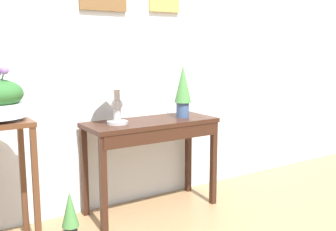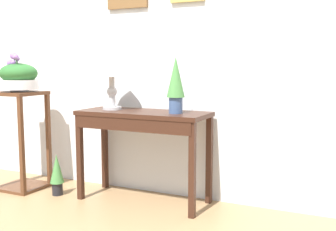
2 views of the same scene
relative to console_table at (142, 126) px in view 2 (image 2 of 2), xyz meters
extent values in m
cube|color=silver|center=(-0.05, 0.33, 0.76)|extent=(9.00, 0.10, 2.80)
cube|color=#381E14|center=(0.00, 0.02, 0.10)|extent=(1.07, 0.43, 0.03)
cube|color=#381E14|center=(0.00, -0.17, 0.03)|extent=(1.01, 0.03, 0.10)
cube|color=#381E14|center=(-0.50, -0.16, -0.28)|extent=(0.05, 0.04, 0.72)
cube|color=#381E14|center=(0.50, -0.16, -0.28)|extent=(0.04, 0.04, 0.72)
cube|color=#381E14|center=(-0.50, 0.21, -0.28)|extent=(0.05, 0.04, 0.72)
cube|color=#381E14|center=(0.50, 0.21, -0.28)|extent=(0.04, 0.04, 0.72)
cylinder|color=#B7B7BC|center=(-0.30, 0.02, 0.13)|extent=(0.16, 0.16, 0.02)
cylinder|color=#B7B7BC|center=(-0.30, 0.02, 0.20)|extent=(0.06, 0.06, 0.13)
sphere|color=#B7B7BC|center=(-0.30, 0.02, 0.27)|extent=(0.09, 0.09, 0.09)
cylinder|color=#B7B7BC|center=(-0.30, 0.02, 0.33)|extent=(0.05, 0.05, 0.13)
cone|color=white|center=(-0.30, 0.02, 0.52)|extent=(0.29, 0.29, 0.25)
cylinder|color=#3D5684|center=(0.30, 0.00, 0.18)|extent=(0.11, 0.11, 0.13)
cone|color=#478442|center=(0.30, 0.00, 0.39)|extent=(0.14, 0.14, 0.31)
cube|color=#56331E|center=(-1.17, -0.13, 0.23)|extent=(0.38, 0.38, 0.03)
cube|color=#56331E|center=(-1.17, -0.13, -0.62)|extent=(0.38, 0.38, 0.03)
cube|color=#56331E|center=(-1.00, -0.30, -0.19)|extent=(0.03, 0.03, 0.83)
cube|color=#56331E|center=(-1.34, 0.03, -0.19)|extent=(0.04, 0.04, 0.83)
cube|color=#56331E|center=(-1.00, 0.03, -0.19)|extent=(0.03, 0.04, 0.83)
cylinder|color=silver|center=(-1.17, -0.13, 0.26)|extent=(0.15, 0.15, 0.02)
cylinder|color=silver|center=(-1.17, -0.13, 0.31)|extent=(0.34, 0.34, 0.08)
ellipsoid|color=#2D662D|center=(-1.17, -0.13, 0.41)|extent=(0.33, 0.33, 0.18)
cylinder|color=#2D662D|center=(-1.17, -0.16, 0.46)|extent=(0.01, 0.05, 0.21)
sphere|color=#996BC1|center=(-1.17, -0.18, 0.56)|extent=(0.06, 0.06, 0.06)
cylinder|color=#2D662D|center=(-1.19, -0.15, 0.43)|extent=(0.06, 0.05, 0.15)
sphere|color=#996BC1|center=(-1.22, -0.18, 0.50)|extent=(0.06, 0.06, 0.06)
cylinder|color=#2D662D|center=(-1.17, -0.16, 0.43)|extent=(0.01, 0.07, 0.15)
sphere|color=#996BC1|center=(-1.17, -0.19, 0.51)|extent=(0.04, 0.04, 0.04)
cylinder|color=#2D662D|center=(-1.15, -0.17, 0.45)|extent=(0.06, 0.08, 0.20)
sphere|color=#996BC1|center=(-1.12, -0.21, 0.55)|extent=(0.05, 0.05, 0.05)
cylinder|color=#2D662D|center=(-1.16, -0.15, 0.45)|extent=(0.03, 0.04, 0.19)
sphere|color=#996BC1|center=(-1.15, -0.16, 0.54)|extent=(0.04, 0.04, 0.04)
cylinder|color=black|center=(-0.75, -0.16, -0.58)|extent=(0.09, 0.09, 0.11)
cone|color=#478442|center=(-0.75, -0.16, -0.40)|extent=(0.12, 0.12, 0.25)
camera|label=1|loc=(-1.58, -2.68, 0.67)|focal=42.49mm
camera|label=2|loc=(1.59, -2.86, 0.48)|focal=43.93mm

